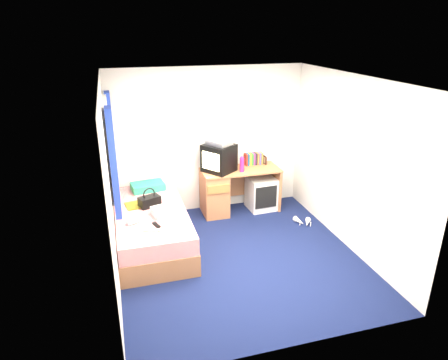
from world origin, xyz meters
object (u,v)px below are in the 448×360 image
object	(u,v)px
handbag	(150,201)
remote_control	(156,225)
colour_swatch_fan	(152,230)
pillow	(148,186)
towel	(165,211)
bed	(152,227)
aerosol_can	(233,164)
picture_frame	(265,160)
pink_water_bottle	(242,165)
white_heels	(303,222)
magazine	(133,205)
water_bottle	(134,221)
desk	(224,190)
vcr	(219,142)
storage_cube	(261,193)
crt_tv	(219,158)

from	to	relation	value
handbag	remote_control	distance (m)	0.63
handbag	colour_swatch_fan	bearing A→B (deg)	-115.54
pillow	remote_control	size ratio (longest dim) A/B	3.15
towel	remote_control	xyz separation A→B (m)	(-0.16, -0.29, -0.04)
bed	aerosol_can	distance (m)	1.76
picture_frame	pink_water_bottle	distance (m)	0.57
pink_water_bottle	colour_swatch_fan	bearing A→B (deg)	-142.72
pink_water_bottle	white_heels	distance (m)	1.35
remote_control	towel	bearing A→B (deg)	42.49
remote_control	magazine	bearing A→B (deg)	90.55
pillow	picture_frame	world-z (taller)	picture_frame
bed	white_heels	world-z (taller)	bed
picture_frame	water_bottle	size ratio (longest dim) A/B	0.70
desk	pink_water_bottle	xyz separation A→B (m)	(0.26, -0.13, 0.46)
vcr	towel	xyz separation A→B (m)	(-1.03, -0.95, -0.64)
desk	white_heels	xyz separation A→B (m)	(1.09, -0.79, -0.37)
towel	water_bottle	size ratio (longest dim) A/B	1.65
towel	storage_cube	bearing A→B (deg)	27.17
towel	bed	bearing A→B (deg)	131.58
desk	towel	distance (m)	1.47
crt_tv	aerosol_can	xyz separation A→B (m)	(0.26, 0.06, -0.14)
storage_cube	handbag	xyz separation A→B (m)	(-1.94, -0.57, 0.34)
crt_tv	bed	bearing A→B (deg)	-95.10
bed	crt_tv	xyz separation A→B (m)	(1.21, 0.74, 0.71)
towel	aerosol_can	bearing A→B (deg)	37.94
magazine	white_heels	distance (m)	2.67
towel	vcr	bearing A→B (deg)	42.52
pillow	colour_swatch_fan	size ratio (longest dim) A/B	2.29
crt_tv	picture_frame	world-z (taller)	crt_tv
crt_tv	pink_water_bottle	world-z (taller)	crt_tv
vcr	towel	size ratio (longest dim) A/B	1.15
water_bottle	pillow	bearing A→B (deg)	75.39
bed	colour_swatch_fan	bearing A→B (deg)	-94.42
bed	magazine	size ratio (longest dim) A/B	7.14
aerosol_can	handbag	bearing A→B (deg)	-155.65
remote_control	colour_swatch_fan	bearing A→B (deg)	-138.76
aerosol_can	white_heels	xyz separation A→B (m)	(0.92, -0.85, -0.79)
handbag	white_heels	distance (m)	2.46
pillow	magazine	world-z (taller)	pillow
pillow	vcr	distance (m)	1.33
colour_swatch_fan	vcr	bearing A→B (deg)	47.11
pink_water_bottle	desk	bearing A→B (deg)	153.94
crt_tv	storage_cube	bearing A→B (deg)	50.86
bed	white_heels	bearing A→B (deg)	-1.29
vcr	white_heels	world-z (taller)	vcr
pillow	water_bottle	world-z (taller)	pillow
colour_swatch_fan	water_bottle	bearing A→B (deg)	126.56
desk	white_heels	world-z (taller)	desk
pillow	vcr	xyz separation A→B (m)	(1.16, -0.03, 0.64)
colour_swatch_fan	pink_water_bottle	bearing A→B (deg)	37.28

